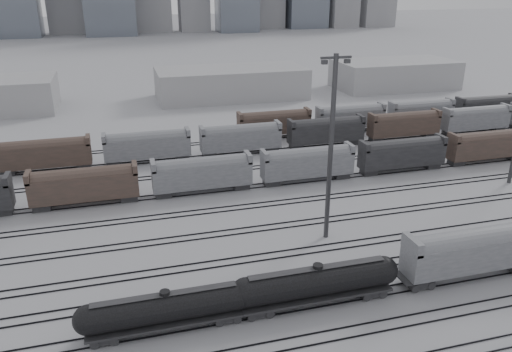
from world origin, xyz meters
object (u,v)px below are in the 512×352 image
object	(u,v)px
tank_car_a	(166,309)
hopper_car_a	(473,249)
tank_car_b	(317,282)
light_mast_c	(331,146)

from	to	relation	value
tank_car_a	hopper_car_a	size ratio (longest dim) A/B	1.03
tank_car_a	hopper_car_a	distance (m)	32.77
tank_car_a	tank_car_b	distance (m)	14.85
tank_car_b	hopper_car_a	distance (m)	17.93
tank_car_b	hopper_car_a	xyz separation A→B (m)	(17.90, -0.00, 1.01)
hopper_car_a	light_mast_c	distance (m)	19.16
tank_car_a	hopper_car_a	bearing A→B (deg)	-0.00
tank_car_b	light_mast_c	bearing A→B (deg)	63.06
tank_car_a	light_mast_c	xyz separation A→B (m)	(21.33, 12.76, 9.77)
tank_car_b	hopper_car_a	size ratio (longest dim) A/B	1.10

